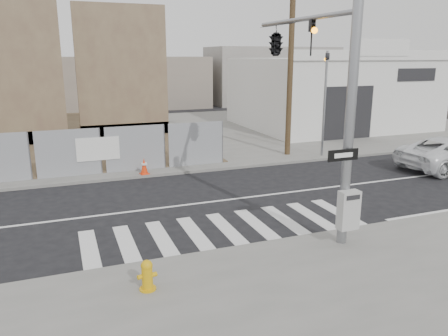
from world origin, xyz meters
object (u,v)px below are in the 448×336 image
object	(u,v)px
traffic_cone_d	(144,166)
fire_hydrant	(147,275)
signal_pole	(297,66)
auto_shop	(330,92)

from	to	relation	value
traffic_cone_d	fire_hydrant	bearing A→B (deg)	-100.43
signal_pole	fire_hydrant	world-z (taller)	signal_pole
fire_hydrant	traffic_cone_d	distance (m)	9.79
auto_shop	traffic_cone_d	bearing A→B (deg)	-150.07
fire_hydrant	traffic_cone_d	bearing A→B (deg)	64.77
signal_pole	auto_shop	world-z (taller)	signal_pole
signal_pole	traffic_cone_d	distance (m)	8.46
auto_shop	fire_hydrant	bearing A→B (deg)	-132.71
signal_pole	traffic_cone_d	xyz separation A→B (m)	(-3.69, 6.27, -4.32)
auto_shop	fire_hydrant	size ratio (longest dim) A/B	17.27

